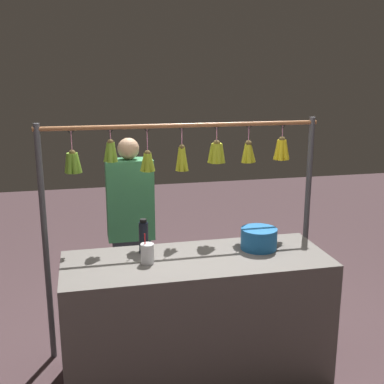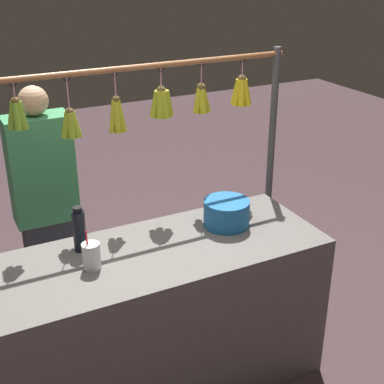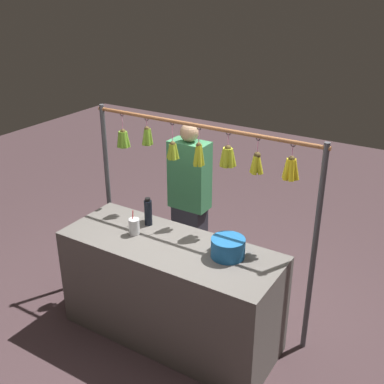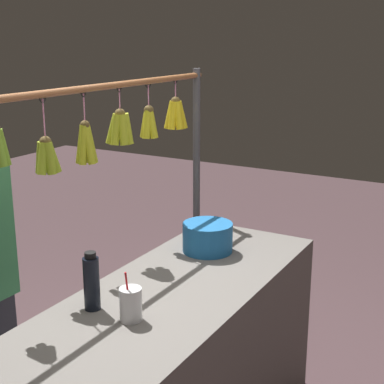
% 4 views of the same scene
% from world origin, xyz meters
% --- Properties ---
extents(ground_plane, '(12.00, 12.00, 0.00)m').
position_xyz_m(ground_plane, '(0.00, 0.00, 0.00)').
color(ground_plane, '#473337').
extents(market_counter, '(1.82, 0.68, 0.89)m').
position_xyz_m(market_counter, '(0.00, 0.00, 0.45)').
color(market_counter, '#66605B').
rests_on(market_counter, ground).
extents(display_rack, '(2.10, 0.14, 1.79)m').
position_xyz_m(display_rack, '(-0.02, -0.46, 1.32)').
color(display_rack, '#4C4C51').
rests_on(display_rack, ground).
extents(water_bottle, '(0.07, 0.07, 0.25)m').
position_xyz_m(water_bottle, '(0.34, -0.18, 1.01)').
color(water_bottle, black).
rests_on(water_bottle, market_counter).
extents(blue_bucket, '(0.26, 0.26, 0.15)m').
position_xyz_m(blue_bucket, '(-0.48, -0.08, 0.97)').
color(blue_bucket, '#1E64A9').
rests_on(blue_bucket, market_counter).
extents(drink_cup, '(0.09, 0.09, 0.21)m').
position_xyz_m(drink_cup, '(0.34, 0.01, 0.96)').
color(drink_cup, silver).
rests_on(drink_cup, market_counter).
extents(vendor_person, '(0.38, 0.21, 1.61)m').
position_xyz_m(vendor_person, '(0.36, -0.88, 0.80)').
color(vendor_person, '#2D2D38').
rests_on(vendor_person, ground).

